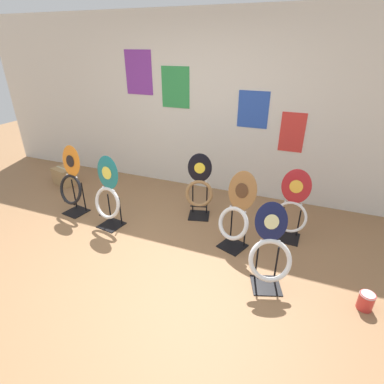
{
  "coord_description": "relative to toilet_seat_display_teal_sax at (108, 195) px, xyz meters",
  "views": [
    {
      "loc": [
        1.5,
        -1.98,
        2.16
      ],
      "look_at": [
        0.3,
        1.01,
        0.55
      ],
      "focal_mm": 28.0,
      "sensor_mm": 36.0,
      "label": 1
    }
  ],
  "objects": [
    {
      "name": "ground_plane",
      "position": [
        0.73,
        -0.73,
        -0.45
      ],
      "size": [
        14.0,
        14.0,
        0.0
      ],
      "primitive_type": "plane",
      "color": "#8E6642"
    },
    {
      "name": "wall_back",
      "position": [
        0.73,
        1.6,
        0.85
      ],
      "size": [
        8.0,
        0.07,
        2.6
      ],
      "color": "silver",
      "rests_on": "ground_plane"
    },
    {
      "name": "toilet_seat_display_teal_sax",
      "position": [
        0.0,
        0.0,
        0.0
      ],
      "size": [
        0.43,
        0.32,
        0.95
      ],
      "color": "black",
      "rests_on": "ground_plane"
    },
    {
      "name": "toilet_seat_display_jazz_black",
      "position": [
        0.99,
        0.65,
        -0.01
      ],
      "size": [
        0.39,
        0.34,
        0.9
      ],
      "color": "black",
      "rests_on": "ground_plane"
    },
    {
      "name": "toilet_seat_display_navy_moon",
      "position": [
        2.07,
        -0.35,
        -0.06
      ],
      "size": [
        0.46,
        0.43,
        0.85
      ],
      "color": "black",
      "rests_on": "ground_plane"
    },
    {
      "name": "toilet_seat_display_woodgrain",
      "position": [
        1.61,
        0.16,
        -0.04
      ],
      "size": [
        0.46,
        0.43,
        0.91
      ],
      "color": "black",
      "rests_on": "ground_plane"
    },
    {
      "name": "toilet_seat_display_orange_sun",
      "position": [
        -0.67,
        0.11,
        0.02
      ],
      "size": [
        0.44,
        0.32,
        0.96
      ],
      "color": "black",
      "rests_on": "ground_plane"
    },
    {
      "name": "toilet_seat_display_crimson_swirl",
      "position": [
        2.19,
        0.58,
        -0.02
      ],
      "size": [
        0.38,
        0.29,
        0.88
      ],
      "color": "black",
      "rests_on": "ground_plane"
    },
    {
      "name": "paint_can",
      "position": [
        2.95,
        -0.31,
        -0.36
      ],
      "size": [
        0.14,
        0.14,
        0.17
      ],
      "color": "red",
      "rests_on": "ground_plane"
    },
    {
      "name": "storage_box",
      "position": [
        -1.51,
        0.8,
        -0.31
      ],
      "size": [
        0.42,
        0.34,
        0.28
      ],
      "color": "#A37F51",
      "rests_on": "ground_plane"
    }
  ]
}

